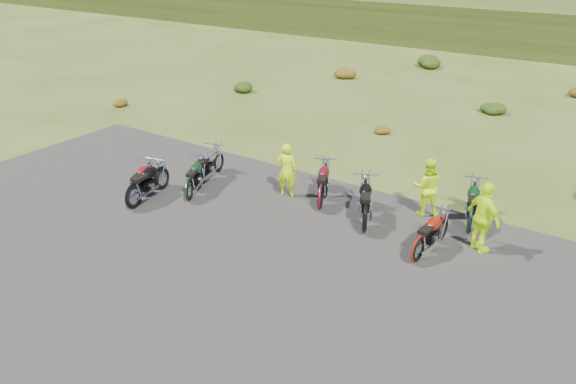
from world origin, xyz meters
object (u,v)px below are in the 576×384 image
Objects in this scene: motorcycle_3 at (199,189)px; person_middle at (287,171)px; motorcycle_7 at (468,234)px; motorcycle_0 at (135,209)px.

motorcycle_3 is 1.25× the size of person_middle.
motorcycle_0 is at bearing 100.37° from motorcycle_7.
person_middle is at bearing -80.59° from motorcycle_3.
motorcycle_7 is at bearing -76.59° from motorcycle_0.
motorcycle_7 is 5.45m from person_middle.
motorcycle_0 is 2.17m from motorcycle_3.
motorcycle_3 is 0.95× the size of motorcycle_7.
motorcycle_0 is 1.03× the size of motorcycle_3.
person_middle reaches higher than motorcycle_7.
motorcycle_0 is 0.98× the size of motorcycle_7.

